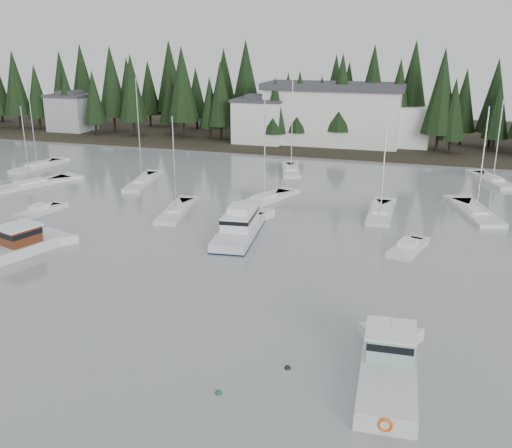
# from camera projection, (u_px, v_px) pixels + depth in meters

# --- Properties ---
(ground) EXTENTS (260.00, 260.00, 0.00)m
(ground) POSITION_uv_depth(u_px,v_px,m) (141.00, 417.00, 29.71)
(ground) COLOR gray
(ground) RESTS_ON ground
(far_shore_land) EXTENTS (240.00, 54.00, 1.00)m
(far_shore_land) POSITION_uv_depth(u_px,v_px,m) (369.00, 135.00, 117.65)
(far_shore_land) COLOR black
(far_shore_land) RESTS_ON ground
(conifer_treeline) EXTENTS (200.00, 22.00, 20.00)m
(conifer_treeline) POSITION_uv_depth(u_px,v_px,m) (362.00, 144.00, 107.68)
(conifer_treeline) COLOR black
(conifer_treeline) RESTS_ON ground
(house_west) EXTENTS (9.54, 7.42, 8.75)m
(house_west) POSITION_uv_depth(u_px,v_px,m) (260.00, 120.00, 105.08)
(house_west) COLOR silver
(house_west) RESTS_ON ground
(house_far_west) EXTENTS (8.48, 7.42, 8.25)m
(house_far_west) POSITION_uv_depth(u_px,v_px,m) (71.00, 112.00, 119.08)
(house_far_west) COLOR #999EA0
(house_far_west) RESTS_ON ground
(harbor_inn) EXTENTS (29.50, 11.50, 10.90)m
(harbor_inn) POSITION_uv_depth(u_px,v_px,m) (345.00, 115.00, 103.43)
(harbor_inn) COLOR silver
(harbor_inn) RESTS_ON ground
(lobster_boat_brown) EXTENTS (6.96, 10.74, 5.04)m
(lobster_boat_brown) POSITION_uv_depth(u_px,v_px,m) (5.00, 251.00, 51.34)
(lobster_boat_brown) COLOR silver
(lobster_boat_brown) RESTS_ON ground
(cabin_cruiser_center) EXTENTS (4.66, 11.32, 4.72)m
(cabin_cruiser_center) POSITION_uv_depth(u_px,v_px,m) (239.00, 229.00, 56.98)
(cabin_cruiser_center) COLOR silver
(cabin_cruiser_center) RESTS_ON ground
(lobster_boat_teal) EXTENTS (3.72, 9.22, 5.02)m
(lobster_boat_teal) POSITION_uv_depth(u_px,v_px,m) (388.00, 371.00, 32.70)
(lobster_boat_teal) COLOR silver
(lobster_boat_teal) RESTS_ON ground
(sailboat_1) EXTENTS (2.90, 9.91, 13.64)m
(sailboat_1) POSITION_uv_depth(u_px,v_px,m) (37.00, 167.00, 87.48)
(sailboat_1) COLOR silver
(sailboat_1) RESTS_ON ground
(sailboat_2) EXTENTS (7.10, 11.24, 11.17)m
(sailboat_2) POSITION_uv_depth(u_px,v_px,m) (30.00, 186.00, 76.59)
(sailboat_2) COLOR silver
(sailboat_2) RESTS_ON ground
(sailboat_3) EXTENTS (5.52, 9.41, 12.68)m
(sailboat_3) POSITION_uv_depth(u_px,v_px,m) (264.00, 201.00, 69.44)
(sailboat_3) COLOR silver
(sailboat_3) RESTS_ON ground
(sailboat_4) EXTENTS (4.65, 11.06, 14.61)m
(sailboat_4) POSITION_uv_depth(u_px,v_px,m) (142.00, 183.00, 77.90)
(sailboat_4) COLOR silver
(sailboat_4) RESTS_ON ground
(sailboat_5) EXTENTS (5.88, 10.03, 11.78)m
(sailboat_5) POSITION_uv_depth(u_px,v_px,m) (493.00, 182.00, 78.73)
(sailboat_5) COLOR silver
(sailboat_5) RESTS_ON ground
(sailboat_6) EXTENTS (5.90, 10.94, 12.54)m
(sailboat_6) POSITION_uv_depth(u_px,v_px,m) (476.00, 214.00, 64.13)
(sailboat_6) COLOR silver
(sailboat_6) RESTS_ON ground
(sailboat_7) EXTENTS (4.14, 9.87, 11.44)m
(sailboat_7) POSITION_uv_depth(u_px,v_px,m) (176.00, 213.00, 64.58)
(sailboat_7) COLOR silver
(sailboat_7) RESTS_ON ground
(sailboat_8) EXTENTS (4.88, 9.33, 14.98)m
(sailboat_8) POSITION_uv_depth(u_px,v_px,m) (291.00, 171.00, 84.67)
(sailboat_8) COLOR silver
(sailboat_8) RESTS_ON ground
(sailboat_11) EXTENTS (2.85, 9.58, 11.38)m
(sailboat_11) POSITION_uv_depth(u_px,v_px,m) (380.00, 214.00, 64.03)
(sailboat_11) COLOR silver
(sailboat_11) RESTS_ON ground
(runabout_0) EXTENTS (3.00, 5.92, 1.42)m
(runabout_0) POSITION_uv_depth(u_px,v_px,m) (40.00, 212.00, 64.53)
(runabout_0) COLOR silver
(runabout_0) RESTS_ON ground
(runabout_1) EXTENTS (3.61, 6.18, 1.42)m
(runabout_1) POSITION_uv_depth(u_px,v_px,m) (407.00, 249.00, 53.05)
(runabout_1) COLOR silver
(runabout_1) RESTS_ON ground
(mooring_buoy_green) EXTENTS (0.41, 0.41, 0.41)m
(mooring_buoy_green) POSITION_uv_depth(u_px,v_px,m) (219.00, 393.00, 31.68)
(mooring_buoy_green) COLOR #145933
(mooring_buoy_green) RESTS_ON ground
(mooring_buoy_dark) EXTENTS (0.40, 0.40, 0.40)m
(mooring_buoy_dark) POSITION_uv_depth(u_px,v_px,m) (288.00, 368.00, 34.10)
(mooring_buoy_dark) COLOR black
(mooring_buoy_dark) RESTS_ON ground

